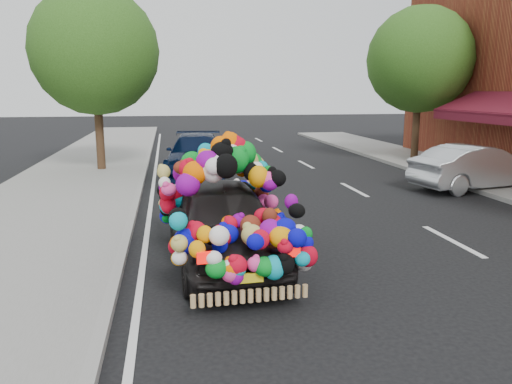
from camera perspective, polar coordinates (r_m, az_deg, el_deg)
ground at (r=8.70m, az=0.66°, el=-6.85°), size 100.00×100.00×0.00m
kerb at (r=8.58m, az=-15.08°, el=-7.07°), size 0.15×60.00×0.13m
lane_markings at (r=9.98m, az=21.50°, el=-5.21°), size 6.00×50.00×0.01m
tree_near_sidewalk at (r=17.80m, az=-17.97°, el=15.07°), size 4.20×4.20×6.13m
tree_far_b at (r=20.51m, az=18.25°, el=14.14°), size 4.00×4.00×5.90m
plush_art_car at (r=7.93m, az=-3.85°, el=-1.16°), size 2.16×4.20×1.98m
navy_sedan at (r=16.58m, az=-6.82°, el=4.23°), size 2.31×4.77×1.34m
silver_hatchback at (r=15.35m, az=23.89°, el=2.60°), size 4.01×2.06×1.26m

